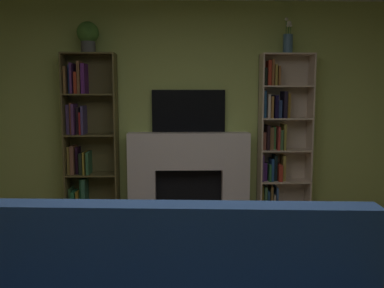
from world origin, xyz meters
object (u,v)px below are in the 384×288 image
(tv, at_px, (189,111))
(bookshelf_left, at_px, (86,136))
(bookshelf_right, at_px, (279,136))
(vase_with_flowers, at_px, (288,41))
(coffee_table, at_px, (167,275))
(potted_plant, at_px, (88,35))
(fireplace, at_px, (189,170))

(tv, distance_m, bookshelf_left, 1.30)
(tv, relative_size, bookshelf_right, 0.46)
(bookshelf_right, relative_size, vase_with_flowers, 4.62)
(coffee_table, bearing_deg, bookshelf_right, 63.79)
(coffee_table, bearing_deg, potted_plant, 111.27)
(potted_plant, xyz_separation_m, vase_with_flowers, (2.38, -0.00, -0.06))
(bookshelf_right, distance_m, vase_with_flowers, 1.15)
(potted_plant, relative_size, vase_with_flowers, 0.86)
(tv, bearing_deg, coffee_table, -93.82)
(potted_plant, bearing_deg, bookshelf_left, 149.59)
(tv, height_order, vase_with_flowers, vase_with_flowers)
(fireplace, distance_m, vase_with_flowers, 1.97)
(bookshelf_left, distance_m, potted_plant, 1.20)
(fireplace, bearing_deg, bookshelf_right, 1.25)
(potted_plant, bearing_deg, fireplace, 1.13)
(bookshelf_right, distance_m, potted_plant, 2.61)
(bookshelf_right, bearing_deg, vase_with_flowers, -34.25)
(fireplace, height_order, coffee_table, fireplace)
(fireplace, height_order, potted_plant, potted_plant)
(potted_plant, bearing_deg, coffee_table, -68.73)
(bookshelf_left, height_order, vase_with_flowers, vase_with_flowers)
(tv, relative_size, bookshelf_left, 0.46)
(fireplace, height_order, tv, tv)
(bookshelf_right, xyz_separation_m, vase_with_flowers, (0.07, -0.05, 1.14))
(fireplace, bearing_deg, bookshelf_left, 179.02)
(tv, bearing_deg, potted_plant, -174.24)
(bookshelf_left, xyz_separation_m, vase_with_flowers, (2.46, -0.05, 1.14))
(fireplace, xyz_separation_m, vase_with_flowers, (1.19, -0.02, 1.56))
(tv, distance_m, coffee_table, 2.86)
(bookshelf_left, bearing_deg, potted_plant, -30.41)
(fireplace, height_order, vase_with_flowers, vase_with_flowers)
(bookshelf_right, bearing_deg, coffee_table, -116.21)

